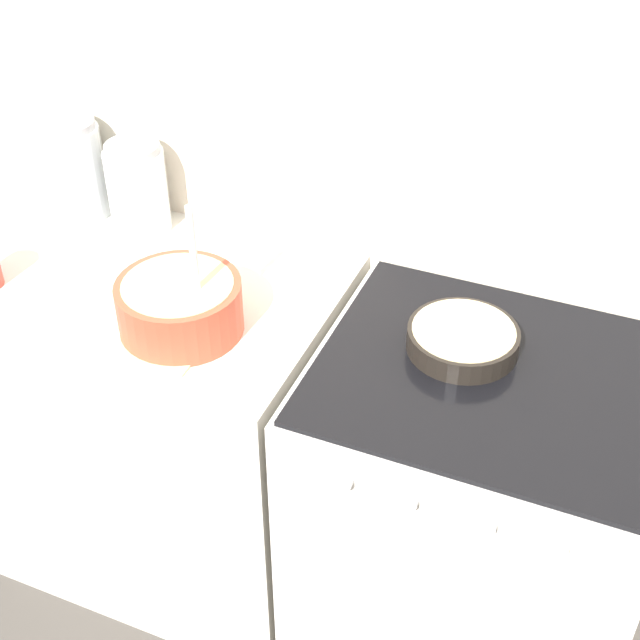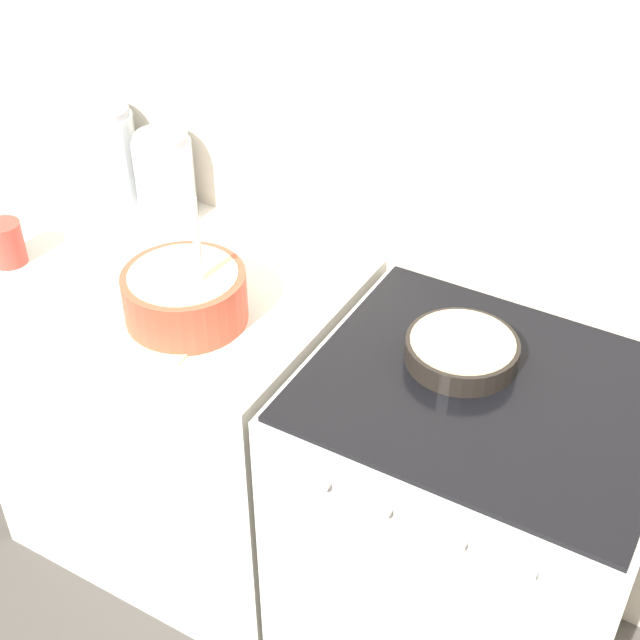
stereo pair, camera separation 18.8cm
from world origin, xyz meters
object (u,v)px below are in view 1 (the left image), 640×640
at_px(baking_pan, 463,339).
at_px(storage_jar_left, 76,175).
at_px(stove, 471,521).
at_px(storage_jar_middle, 138,193).
at_px(mixing_bowl, 180,303).

height_order(baking_pan, storage_jar_left, storage_jar_left).
relative_size(stove, storage_jar_middle, 3.98).
height_order(storage_jar_left, storage_jar_middle, storage_jar_left).
relative_size(baking_pan, storage_jar_middle, 1.02).
relative_size(mixing_bowl, storage_jar_left, 1.22).
bearing_deg(baking_pan, stove, -32.33).
bearing_deg(storage_jar_left, storage_jar_middle, 0.00).
xyz_separation_m(mixing_bowl, storage_jar_left, (-0.49, 0.33, 0.04)).
bearing_deg(baking_pan, mixing_bowl, -163.99).
height_order(stove, storage_jar_middle, storage_jar_middle).
xyz_separation_m(baking_pan, storage_jar_left, (-1.07, 0.16, 0.08)).
height_order(mixing_bowl, storage_jar_left, mixing_bowl).
bearing_deg(storage_jar_left, stove, -10.67).
height_order(mixing_bowl, baking_pan, mixing_bowl).
height_order(baking_pan, storage_jar_middle, storage_jar_middle).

